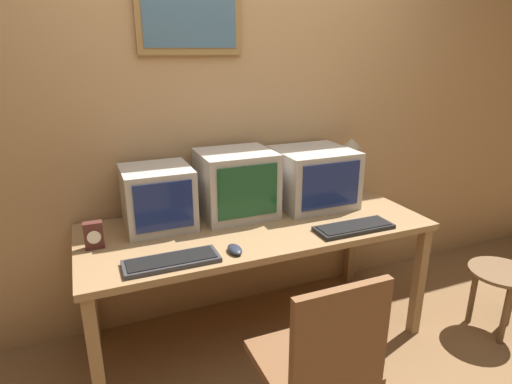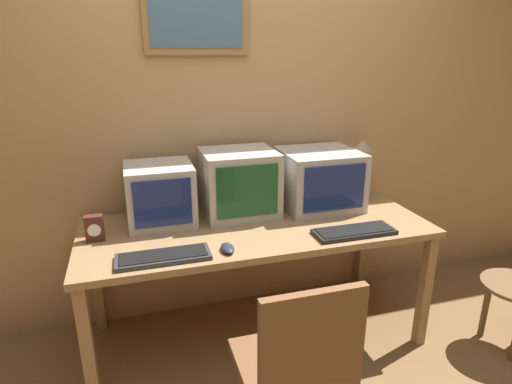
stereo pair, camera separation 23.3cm
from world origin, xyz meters
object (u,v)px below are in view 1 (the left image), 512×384
Objects in this scene: monitor_center at (236,184)px; keyboard_side at (354,227)px; desk_lamp at (351,156)px; keyboard_main at (172,261)px; monitor_right at (313,177)px; monitor_left at (158,197)px; office_chair at (317,383)px; side_stool at (500,283)px; mouse_near_keyboard at (235,249)px; desk_clock at (94,235)px.

monitor_center is 0.71m from keyboard_side.
keyboard_main is at bearing -157.48° from desk_lamp.
monitor_right is at bearing 24.49° from keyboard_main.
office_chair is at bearing -68.85° from monitor_left.
monitor_right reaches higher than keyboard_side.
office_chair is (0.41, -1.05, -0.50)m from monitor_left.
mouse_near_keyboard is at bearing 171.69° from side_stool.
monitor_right is at bearing 143.34° from side_stool.
monitor_right is at bearing 6.27° from desk_clock.
monitor_left reaches higher than keyboard_side.
monitor_left is 1.31m from desk_lamp.
keyboard_main is at bearing -179.81° from keyboard_side.
desk_clock is (-0.31, 0.31, 0.06)m from keyboard_main.
monitor_right is 0.50× the size of office_chair.
desk_clock is at bearing 153.26° from mouse_near_keyboard.
desk_lamp reaches higher than office_chair.
keyboard_main is (-0.03, -0.47, -0.15)m from monitor_left.
keyboard_main is at bearing -94.10° from monitor_left.
office_chair reaches higher than keyboard_main.
keyboard_side is 0.69m from mouse_near_keyboard.
monitor_center is at bearing 10.98° from desk_clock.
side_stool is (2.23, -0.55, -0.47)m from desk_clock.
office_chair is at bearing -76.91° from mouse_near_keyboard.
mouse_near_keyboard is at bearing -111.23° from monitor_center.
monitor_center reaches higher than mouse_near_keyboard.
monitor_left is at bearing 85.90° from keyboard_main.
mouse_near_keyboard is at bearing -60.02° from monitor_left.
monitor_center is at bearing 68.77° from mouse_near_keyboard.
keyboard_side is 1.06× the size of side_stool.
mouse_near_keyboard is (-0.18, -0.47, -0.17)m from monitor_center.
office_chair is at bearing -128.20° from desk_lamp.
mouse_near_keyboard is at bearing -179.29° from keyboard_side.
mouse_near_keyboard is at bearing -146.29° from monitor_right.
monitor_left is at bearing 159.42° from side_stool.
monitor_left is 3.13× the size of mouse_near_keyboard.
monitor_right is 3.94× the size of mouse_near_keyboard.
keyboard_side is 3.21× the size of desk_clock.
monitor_center reaches higher than side_stool.
desk_clock is (-1.30, -0.14, -0.11)m from monitor_right.
desk_lamp is at bearing 28.48° from mouse_near_keyboard.
keyboard_main is at bearing -136.48° from monitor_center.
monitor_right is 3.35× the size of desk_clock.
desk_clock is at bearing -169.02° from monitor_center.
monitor_left is 0.57m from mouse_near_keyboard.
monitor_left is 0.40× the size of office_chair.
office_chair reaches higher than desk_clock.
keyboard_main and keyboard_side have the same top height.
side_stool is at bearing -8.31° from mouse_near_keyboard.
desk_clock reaches higher than keyboard_side.
desk_clock is (-0.35, -0.16, -0.10)m from monitor_left.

